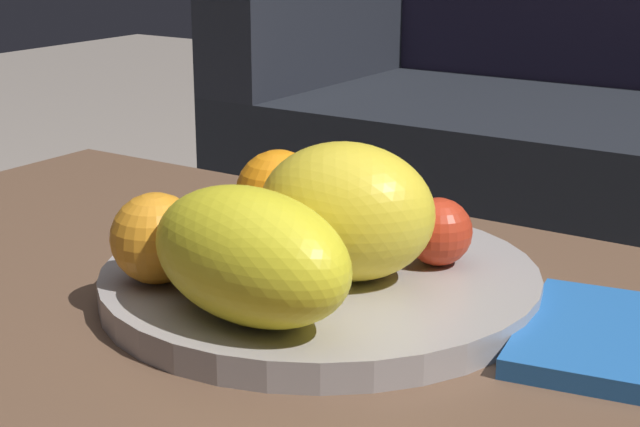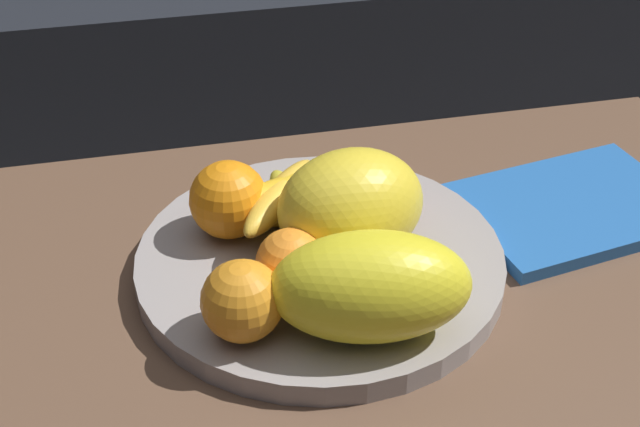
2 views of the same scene
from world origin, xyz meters
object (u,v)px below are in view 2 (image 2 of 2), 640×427
(orange_right, at_px, (242,301))
(fruit_bowl, at_px, (320,262))
(magazine, at_px, (572,207))
(orange_back, at_px, (292,264))
(orange_front, at_px, (229,200))
(melon_large_front, at_px, (351,206))
(coffee_table, at_px, (297,331))
(apple_front, at_px, (379,185))
(banana_bunch, at_px, (286,204))
(melon_smaller_beside, at_px, (371,286))

(orange_right, bearing_deg, fruit_bowl, 47.34)
(orange_right, xyz_separation_m, magazine, (0.40, 0.15, -0.06))
(fruit_bowl, bearing_deg, orange_back, -125.47)
(orange_front, relative_size, orange_back, 1.17)
(fruit_bowl, height_order, melon_large_front, melon_large_front)
(melon_large_front, distance_m, orange_right, 0.16)
(coffee_table, distance_m, magazine, 0.35)
(apple_front, xyz_separation_m, banana_bunch, (-0.10, -0.01, -0.00))
(fruit_bowl, xyz_separation_m, apple_front, (0.08, 0.07, 0.04))
(orange_right, height_order, magazine, orange_right)
(melon_smaller_beside, relative_size, apple_front, 3.07)
(fruit_bowl, bearing_deg, magazine, 7.88)
(banana_bunch, relative_size, magazine, 0.66)
(orange_front, height_order, magazine, orange_front)
(melon_large_front, distance_m, melon_smaller_beside, 0.12)
(fruit_bowl, relative_size, melon_smaller_beside, 2.08)
(apple_front, bearing_deg, orange_right, -136.00)
(fruit_bowl, bearing_deg, banana_bunch, 113.60)
(melon_large_front, relative_size, orange_front, 1.82)
(banana_bunch, bearing_deg, apple_front, 5.64)
(melon_smaller_beside, xyz_separation_m, orange_front, (-0.10, 0.18, -0.01))
(coffee_table, bearing_deg, orange_front, 119.34)
(fruit_bowl, distance_m, melon_large_front, 0.08)
(coffee_table, bearing_deg, magazine, 13.18)
(fruit_bowl, relative_size, orange_front, 4.60)
(melon_smaller_beside, height_order, apple_front, melon_smaller_beside)
(fruit_bowl, distance_m, melon_smaller_beside, 0.14)
(fruit_bowl, xyz_separation_m, banana_bunch, (-0.02, 0.06, 0.04))
(coffee_table, distance_m, apple_front, 0.18)
(melon_large_front, relative_size, orange_back, 2.14)
(coffee_table, relative_size, melon_smaller_beside, 6.02)
(banana_bunch, bearing_deg, fruit_bowl, -66.40)
(orange_front, relative_size, orange_right, 1.08)
(coffee_table, bearing_deg, orange_right, -133.32)
(orange_front, bearing_deg, orange_back, -68.38)
(orange_back, bearing_deg, apple_front, 45.50)
(orange_back, bearing_deg, melon_large_front, 35.66)
(orange_right, bearing_deg, orange_front, 86.50)
(orange_right, height_order, banana_bunch, orange_right)
(orange_front, distance_m, banana_bunch, 0.06)
(apple_front, xyz_separation_m, magazine, (0.22, -0.02, -0.05))
(orange_right, xyz_separation_m, apple_front, (0.18, 0.17, -0.01))
(coffee_table, xyz_separation_m, orange_right, (-0.06, -0.07, 0.11))
(melon_smaller_beside, relative_size, magazine, 0.74)
(coffee_table, bearing_deg, banana_bunch, 85.07)
(coffee_table, height_order, fruit_bowl, fruit_bowl)
(coffee_table, xyz_separation_m, fruit_bowl, (0.03, 0.04, 0.06))
(apple_front, relative_size, magazine, 0.24)
(banana_bunch, height_order, magazine, banana_bunch)
(banana_bunch, bearing_deg, magazine, -2.38)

